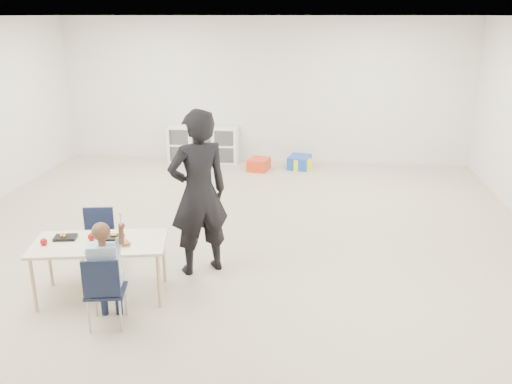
# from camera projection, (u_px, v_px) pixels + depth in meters

# --- Properties ---
(room) EXTENTS (9.00, 9.02, 2.80)m
(room) POSITION_uv_depth(u_px,v_px,m) (227.00, 142.00, 6.32)
(room) COLOR beige
(room) RESTS_ON ground
(table) EXTENTS (1.44, 0.90, 0.62)m
(table) POSITION_uv_depth(u_px,v_px,m) (102.00, 269.00, 5.62)
(table) COLOR #F4EBC3
(table) RESTS_ON ground
(chair_near) EXTENTS (0.41, 0.40, 0.74)m
(chair_near) POSITION_uv_depth(u_px,v_px,m) (106.00, 289.00, 5.08)
(chair_near) COLOR black
(chair_near) RESTS_ON ground
(chair_far) EXTENTS (0.41, 0.40, 0.74)m
(chair_far) POSITION_uv_depth(u_px,v_px,m) (98.00, 243.00, 6.11)
(chair_far) COLOR black
(chair_far) RESTS_ON ground
(child) EXTENTS (0.57, 0.57, 1.16)m
(child) POSITION_uv_depth(u_px,v_px,m) (104.00, 269.00, 5.02)
(child) COLOR #BBDDFE
(child) RESTS_ON chair_near
(lunch_tray_near) EXTENTS (0.25, 0.20, 0.03)m
(lunch_tray_near) POSITION_uv_depth(u_px,v_px,m) (113.00, 238.00, 5.59)
(lunch_tray_near) COLOR black
(lunch_tray_near) RESTS_ON table
(lunch_tray_far) EXTENTS (0.25, 0.20, 0.03)m
(lunch_tray_far) POSITION_uv_depth(u_px,v_px,m) (65.00, 237.00, 5.60)
(lunch_tray_far) COLOR black
(lunch_tray_far) RESTS_ON table
(milk_carton) EXTENTS (0.08, 0.08, 0.10)m
(milk_carton) POSITION_uv_depth(u_px,v_px,m) (99.00, 243.00, 5.37)
(milk_carton) COLOR white
(milk_carton) RESTS_ON table
(bread_roll) EXTENTS (0.09, 0.09, 0.07)m
(bread_roll) POSITION_uv_depth(u_px,v_px,m) (124.00, 242.00, 5.44)
(bread_roll) COLOR #B5814A
(bread_roll) RESTS_ON table
(apple_near) EXTENTS (0.07, 0.07, 0.07)m
(apple_near) POSITION_uv_depth(u_px,v_px,m) (91.00, 237.00, 5.56)
(apple_near) COLOR maroon
(apple_near) RESTS_ON table
(apple_far) EXTENTS (0.07, 0.07, 0.07)m
(apple_far) POSITION_uv_depth(u_px,v_px,m) (44.00, 242.00, 5.44)
(apple_far) COLOR maroon
(apple_far) RESTS_ON table
(cubby_shelf) EXTENTS (1.40, 0.40, 0.70)m
(cubby_shelf) POSITION_uv_depth(u_px,v_px,m) (203.00, 144.00, 10.82)
(cubby_shelf) COLOR white
(cubby_shelf) RESTS_ON ground
(adult) EXTENTS (0.82, 0.75, 1.88)m
(adult) POSITION_uv_depth(u_px,v_px,m) (199.00, 193.00, 5.99)
(adult) COLOR black
(adult) RESTS_ON ground
(bin_red) EXTENTS (0.44, 0.51, 0.22)m
(bin_red) POSITION_uv_depth(u_px,v_px,m) (259.00, 164.00, 10.27)
(bin_red) COLOR red
(bin_red) RESTS_ON ground
(bin_yellow) EXTENTS (0.42, 0.50, 0.21)m
(bin_yellow) POSITION_uv_depth(u_px,v_px,m) (301.00, 163.00, 10.39)
(bin_yellow) COLOR yellow
(bin_yellow) RESTS_ON ground
(bin_blue) EXTENTS (0.47, 0.55, 0.24)m
(bin_blue) POSITION_uv_depth(u_px,v_px,m) (299.00, 162.00, 10.40)
(bin_blue) COLOR #1748B2
(bin_blue) RESTS_ON ground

